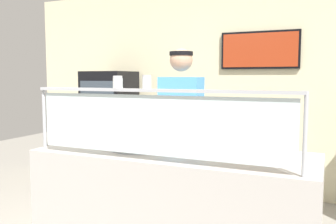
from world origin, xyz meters
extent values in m
cube|color=beige|center=(1.02, 2.63, 1.35)|extent=(6.44, 0.08, 2.70)
cube|color=black|center=(1.24, 2.57, 1.83)|extent=(0.96, 0.04, 0.46)
cube|color=#B23819|center=(1.24, 2.55, 1.83)|extent=(0.91, 0.01, 0.41)
cube|color=#BCB7B2|center=(1.02, 0.40, 0.47)|extent=(2.04, 0.79, 0.95)
cylinder|color=#B2B5BC|center=(0.10, 0.06, 1.19)|extent=(0.02, 0.02, 0.47)
cylinder|color=#B2B5BC|center=(1.94, 0.06, 1.19)|extent=(0.02, 0.02, 0.47)
cube|color=silver|center=(1.02, 0.06, 1.19)|extent=(1.78, 0.01, 0.39)
cube|color=#B2B5BC|center=(1.02, 0.06, 1.41)|extent=(1.84, 0.06, 0.02)
cylinder|color=#9EA0A8|center=(0.73, 0.37, 0.96)|extent=(0.42, 0.42, 0.01)
cylinder|color=tan|center=(0.73, 0.37, 0.97)|extent=(0.40, 0.40, 0.02)
cylinder|color=#D65B2D|center=(0.73, 0.37, 0.98)|extent=(0.34, 0.34, 0.01)
cube|color=#ADAFB7|center=(0.74, 0.35, 0.99)|extent=(0.09, 0.28, 0.01)
cylinder|color=white|center=(0.75, 0.06, 1.46)|extent=(0.07, 0.07, 0.07)
cylinder|color=white|center=(0.75, 0.06, 1.45)|extent=(0.06, 0.06, 0.04)
cylinder|color=silver|center=(0.75, 0.06, 1.50)|extent=(0.06, 0.06, 0.02)
cylinder|color=white|center=(0.97, 0.06, 1.46)|extent=(0.06, 0.06, 0.07)
cylinder|color=red|center=(0.97, 0.06, 1.45)|extent=(0.05, 0.05, 0.05)
cylinder|color=silver|center=(0.97, 0.06, 1.50)|extent=(0.06, 0.06, 0.02)
cylinder|color=#23232D|center=(0.70, 1.05, 0.47)|extent=(0.13, 0.13, 0.95)
cylinder|color=#23232D|center=(0.92, 1.05, 0.47)|extent=(0.13, 0.13, 0.95)
cube|color=#4C9EE5|center=(0.81, 1.05, 1.23)|extent=(0.38, 0.21, 0.55)
sphere|color=tan|center=(0.81, 1.05, 1.66)|extent=(0.21, 0.21, 0.21)
cylinder|color=black|center=(0.81, 1.05, 1.71)|extent=(0.21, 0.21, 0.04)
cylinder|color=tan|center=(0.99, 0.83, 1.13)|extent=(0.08, 0.34, 0.08)
cube|color=black|center=(-0.72, 2.19, 0.79)|extent=(0.62, 0.58, 1.58)
cube|color=#38424C|center=(-0.72, 1.89, 0.82)|extent=(0.52, 0.02, 1.26)
cylinder|color=green|center=(-0.89, 2.00, 0.87)|extent=(0.06, 0.06, 0.20)
cylinder|color=blue|center=(-0.81, 2.00, 0.87)|extent=(0.06, 0.06, 0.20)
cylinder|color=blue|center=(-0.72, 2.00, 0.87)|extent=(0.06, 0.06, 0.20)
cylinder|color=red|center=(-0.63, 2.00, 0.87)|extent=(0.06, 0.06, 0.20)
cylinder|color=red|center=(-0.54, 2.00, 0.87)|extent=(0.06, 0.06, 0.20)
camera|label=1|loc=(2.06, -2.02, 1.50)|focal=38.57mm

